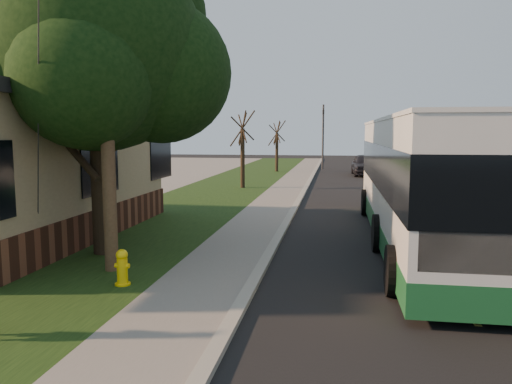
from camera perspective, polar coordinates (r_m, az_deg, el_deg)
ground at (r=9.96m, az=-0.88°, el=-11.65°), size 120.00×120.00×0.00m
road at (r=19.70m, az=15.89°, el=-2.63°), size 8.00×80.00×0.01m
curb at (r=19.62m, az=4.20°, el=-2.26°), size 0.25×80.00×0.12m
sidewalk at (r=19.73m, az=1.31°, el=-2.25°), size 2.00×80.00×0.08m
grass_verge at (r=20.49m, az=-8.44°, el=-2.00°), size 5.00×80.00×0.07m
fire_hydrant at (r=10.58m, az=-15.04°, el=-8.33°), size 0.32×0.32×0.74m
utility_pole at (r=11.52m, az=-16.93°, el=13.90°), size 2.86×3.21×9.07m
leafy_tree at (r=13.44m, az=-17.25°, el=15.14°), size 6.30×6.00×7.80m
bare_tree_near at (r=27.80m, az=-1.55°, el=4.77°), size 1.38×1.21×4.31m
bare_tree_far at (r=39.59m, az=2.40°, el=5.17°), size 1.38×1.21×4.03m
traffic_signal at (r=43.31m, az=7.67°, el=6.79°), size 0.18×0.22×5.50m
transit_bus at (r=14.71m, az=18.90°, el=1.51°), size 3.02×13.08×3.54m
dumpster at (r=20.04m, az=-22.19°, el=-0.70°), size 1.51×1.20×1.32m
distant_car at (r=37.64m, az=12.40°, el=3.09°), size 2.07×4.76×1.60m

